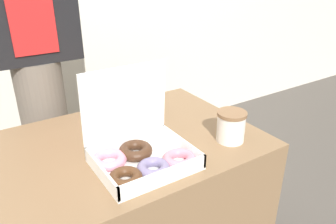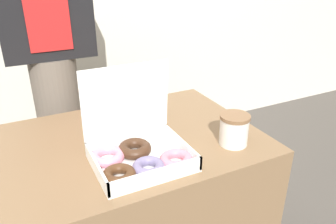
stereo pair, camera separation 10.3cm
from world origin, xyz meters
TOP-DOWN VIEW (x-y plane):
  - table at (0.00, 0.00)m, footprint 0.90×0.65m
  - donut_box at (-0.04, -0.15)m, footprint 0.31×0.26m
  - coffee_cup at (0.30, -0.19)m, footprint 0.10×0.10m
  - person_customer at (-0.17, 0.53)m, footprint 0.38×0.21m

SIDE VIEW (x-z plane):
  - table at x=0.00m, z-range 0.00..0.73m
  - donut_box at x=-0.04m, z-range 0.63..0.92m
  - coffee_cup at x=0.30m, z-range 0.73..0.84m
  - person_customer at x=-0.17m, z-range 0.09..1.79m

